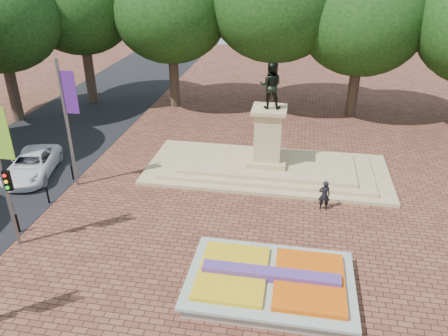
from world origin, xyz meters
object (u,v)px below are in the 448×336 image
(flower_bed, at_px, (271,282))
(monument, at_px, (267,157))
(van, at_px, (32,165))
(pedestrian, at_px, (324,195))

(flower_bed, distance_m, monument, 10.07)
(van, bearing_deg, monument, -0.73)
(monument, bearing_deg, flower_bed, -84.13)
(flower_bed, distance_m, van, 15.90)
(monument, distance_m, pedestrian, 4.87)
(flower_bed, height_order, van, van)
(flower_bed, xyz_separation_m, monument, (-1.03, 10.00, 0.50))
(monument, height_order, van, monument)
(van, bearing_deg, flower_bed, -39.65)
(monument, distance_m, van, 13.50)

